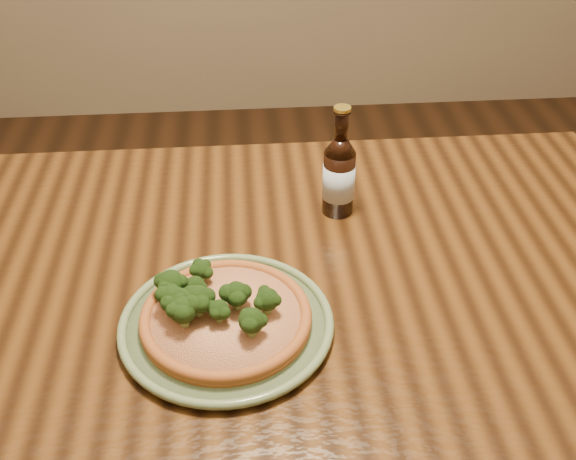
{
  "coord_description": "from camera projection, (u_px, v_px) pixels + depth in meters",
  "views": [
    {
      "loc": [
        0.05,
        -0.74,
        1.47
      ],
      "look_at": [
        0.12,
        0.14,
        0.82
      ],
      "focal_mm": 42.0,
      "sensor_mm": 36.0,
      "label": 1
    }
  ],
  "objects": [
    {
      "name": "plate",
      "position": [
        226.0,
        324.0,
        1.01
      ],
      "size": [
        0.32,
        0.32,
        0.02
      ],
      "rotation": [
        0.0,
        0.0,
        0.22
      ],
      "color": "#697E57",
      "rests_on": "table"
    },
    {
      "name": "table",
      "position": [
        220.0,
        322.0,
        1.16
      ],
      "size": [
        1.6,
        0.9,
        0.75
      ],
      "color": "#49290F",
      "rests_on": "ground"
    },
    {
      "name": "pizza",
      "position": [
        223.0,
        314.0,
        1.0
      ],
      "size": [
        0.26,
        0.26,
        0.07
      ],
      "rotation": [
        0.0,
        0.0,
        0.24
      ],
      "color": "#A35724",
      "rests_on": "plate"
    },
    {
      "name": "beer_bottle",
      "position": [
        339.0,
        175.0,
        1.22
      ],
      "size": [
        0.06,
        0.06,
        0.21
      ],
      "rotation": [
        0.0,
        0.0,
        -0.24
      ],
      "color": "black",
      "rests_on": "table"
    }
  ]
}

